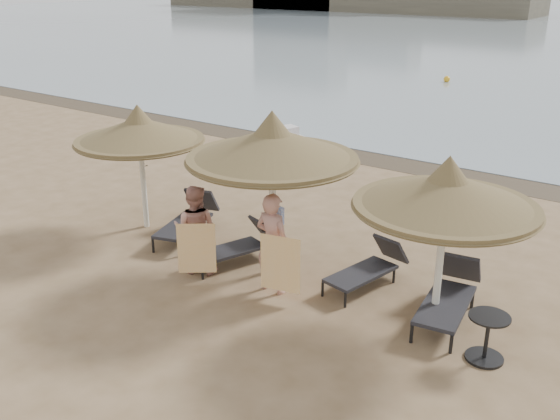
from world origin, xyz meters
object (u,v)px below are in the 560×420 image
at_px(person_left, 195,222).
at_px(person_right, 273,235).
at_px(palapa_left, 139,131).
at_px(pedal_boat, 289,150).
at_px(lounger_far_left, 189,218).
at_px(palapa_right, 447,193).
at_px(lounger_near_right, 370,266).
at_px(lounger_far_right, 450,294).
at_px(lounger_near_left, 239,245).
at_px(palapa_center, 272,146).
at_px(side_table, 487,339).

relative_size(person_left, person_right, 0.93).
bearing_deg(palapa_left, pedal_boat, 92.63).
relative_size(lounger_far_left, person_left, 1.04).
distance_m(palapa_right, lounger_near_right, 2.63).
distance_m(palapa_right, lounger_far_right, 2.00).
bearing_deg(lounger_far_left, lounger_near_right, -13.69).
height_order(lounger_near_right, person_left, person_left).
bearing_deg(lounger_near_right, lounger_near_left, -154.04).
bearing_deg(lounger_near_right, person_left, -142.45).
xyz_separation_m(palapa_right, lounger_near_right, (-1.58, 0.62, -2.01)).
bearing_deg(lounger_near_left, palapa_right, 20.20).
distance_m(lounger_far_right, person_right, 3.30).
distance_m(palapa_center, person_right, 1.69).
distance_m(lounger_near_right, person_right, 2.02).
distance_m(palapa_center, lounger_far_right, 4.17).
xyz_separation_m(lounger_near_left, person_left, (-0.43, -0.82, 0.67)).
height_order(lounger_far_right, pedal_boat, pedal_boat).
distance_m(lounger_near_left, person_left, 1.15).
distance_m(palapa_center, palapa_right, 3.44).
height_order(lounger_near_right, person_right, person_right).
distance_m(palapa_right, lounger_near_left, 4.71).
xyz_separation_m(palapa_left, person_right, (4.30, -0.81, -1.19)).
bearing_deg(lounger_far_right, palapa_left, 174.02).
distance_m(lounger_near_right, person_left, 3.52).
bearing_deg(person_right, lounger_near_right, -136.56).
bearing_deg(person_right, lounger_far_left, -17.91).
bearing_deg(palapa_right, pedal_boat, 139.30).
distance_m(lounger_near_left, lounger_near_right, 2.77).
xyz_separation_m(palapa_center, lounger_far_left, (-2.64, 0.38, -2.20)).
bearing_deg(palapa_right, lounger_near_left, -179.19).
xyz_separation_m(palapa_center, person_left, (-1.26, -0.87, -1.56)).
distance_m(lounger_far_right, person_left, 4.99).
bearing_deg(palapa_center, lounger_far_right, 6.48).
distance_m(lounger_far_left, lounger_far_right, 6.17).
bearing_deg(lounger_near_right, palapa_right, -9.72).
height_order(lounger_near_right, side_table, lounger_near_right).
relative_size(palapa_center, lounger_near_right, 1.69).
bearing_deg(side_table, person_left, -176.72).
bearing_deg(lounger_near_right, palapa_center, -149.37).
relative_size(palapa_left, pedal_boat, 1.14).
relative_size(palapa_left, side_table, 3.82).
relative_size(lounger_far_right, person_left, 1.05).
bearing_deg(palapa_center, lounger_near_left, -176.77).
height_order(lounger_near_left, person_left, person_left).
height_order(palapa_left, person_right, palapa_left).
bearing_deg(palapa_left, lounger_near_right, 4.75).
distance_m(palapa_left, side_table, 8.58).
distance_m(palapa_center, lounger_near_left, 2.39).
bearing_deg(person_left, lounger_near_right, -179.60).
relative_size(palapa_center, person_right, 1.47).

